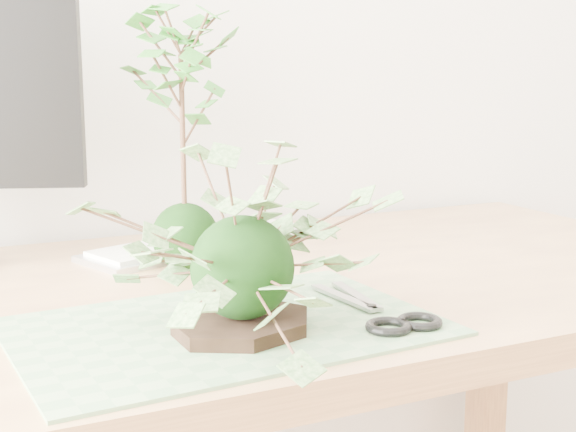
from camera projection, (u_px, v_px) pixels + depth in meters
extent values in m
cube|color=tan|center=(188.00, 302.00, 1.03)|extent=(1.60, 0.70, 0.04)
cube|color=tan|center=(486.00, 392.00, 1.67)|extent=(0.06, 0.06, 0.70)
cube|color=#5A8758|center=(227.00, 327.00, 0.86)|extent=(0.46, 0.32, 0.00)
cylinder|color=black|center=(243.00, 325.00, 0.84)|extent=(0.20, 0.20, 0.01)
sphere|color=black|center=(242.00, 267.00, 0.83)|extent=(0.11, 0.11, 0.11)
sphere|color=black|center=(185.00, 236.00, 1.12)|extent=(0.09, 0.09, 0.09)
cylinder|color=#3F281A|center=(183.00, 139.00, 1.09)|extent=(0.01, 0.01, 0.23)
cube|color=silver|center=(203.00, 244.00, 1.26)|extent=(0.41, 0.24, 0.01)
cube|color=white|center=(203.00, 239.00, 1.26)|extent=(0.38, 0.21, 0.01)
cube|color=gray|center=(343.00, 299.00, 0.95)|extent=(0.03, 0.12, 0.00)
cube|color=gray|center=(356.00, 298.00, 0.96)|extent=(0.03, 0.12, 0.00)
torus|color=black|center=(388.00, 326.00, 0.85)|extent=(0.05, 0.05, 0.01)
torus|color=black|center=(419.00, 321.00, 0.86)|extent=(0.05, 0.05, 0.01)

